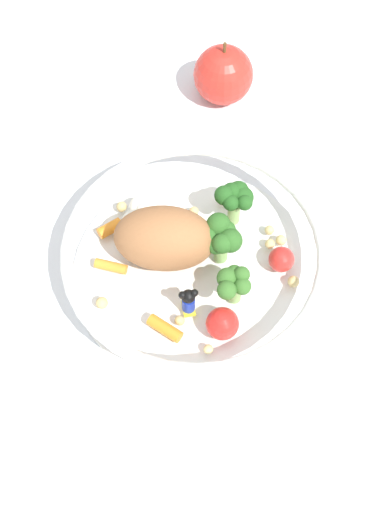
# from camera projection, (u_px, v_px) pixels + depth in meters

# --- Properties ---
(ground_plane) EXTENTS (2.40, 2.40, 0.00)m
(ground_plane) POSITION_uv_depth(u_px,v_px,m) (187.00, 279.00, 0.68)
(ground_plane) COLOR white
(food_container) EXTENTS (0.25, 0.25, 0.07)m
(food_container) POSITION_uv_depth(u_px,v_px,m) (188.00, 250.00, 0.66)
(food_container) COLOR white
(food_container) RESTS_ON ground_plane
(loose_apple) EXTENTS (0.07, 0.07, 0.08)m
(loose_apple) POSITION_uv_depth(u_px,v_px,m) (223.00, 75.00, 0.77)
(loose_apple) COLOR red
(loose_apple) RESTS_ON ground_plane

